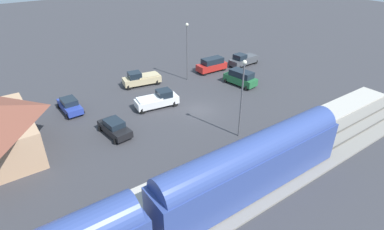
{
  "coord_description": "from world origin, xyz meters",
  "views": [
    {
      "loc": [
        -27.41,
        20.55,
        18.39
      ],
      "look_at": [
        -2.0,
        2.54,
        1.0
      ],
      "focal_mm": 29.1,
      "sensor_mm": 36.0,
      "label": 1
    }
  ],
  "objects_px": {
    "suv_green": "(241,78)",
    "light_pole_lot_center": "(187,46)",
    "pedestrian_on_platform": "(249,142)",
    "pickup_tan": "(141,79)",
    "light_pole_near_platform": "(242,91)",
    "sedan_black": "(115,128)",
    "pickup_white": "(158,100)",
    "pickup_charcoal": "(243,60)",
    "sedan_blue": "(70,105)",
    "suv_red": "(212,65)"
  },
  "relations": [
    {
      "from": "pedestrian_on_platform",
      "to": "pickup_tan",
      "type": "bearing_deg",
      "value": 2.65
    },
    {
      "from": "light_pole_near_platform",
      "to": "light_pole_lot_center",
      "type": "height_order",
      "value": "light_pole_near_platform"
    },
    {
      "from": "sedan_black",
      "to": "sedan_blue",
      "type": "bearing_deg",
      "value": 16.46
    },
    {
      "from": "pedestrian_on_platform",
      "to": "pickup_white",
      "type": "xyz_separation_m",
      "value": [
        13.76,
        2.46,
        -0.25
      ]
    },
    {
      "from": "sedan_black",
      "to": "light_pole_near_platform",
      "type": "height_order",
      "value": "light_pole_near_platform"
    },
    {
      "from": "sedan_blue",
      "to": "sedan_black",
      "type": "xyz_separation_m",
      "value": [
        -8.11,
        -2.4,
        0.0
      ]
    },
    {
      "from": "pedestrian_on_platform",
      "to": "sedan_blue",
      "type": "relative_size",
      "value": 0.38
    },
    {
      "from": "sedan_blue",
      "to": "pickup_white",
      "type": "xyz_separation_m",
      "value": [
        -5.15,
        -9.41,
        0.15
      ]
    },
    {
      "from": "light_pole_lot_center",
      "to": "suv_green",
      "type": "bearing_deg",
      "value": -139.81
    },
    {
      "from": "suv_green",
      "to": "sedan_blue",
      "type": "bearing_deg",
      "value": 75.11
    },
    {
      "from": "suv_green",
      "to": "light_pole_near_platform",
      "type": "bearing_deg",
      "value": 136.23
    },
    {
      "from": "pickup_white",
      "to": "pedestrian_on_platform",
      "type": "bearing_deg",
      "value": -169.87
    },
    {
      "from": "light_pole_near_platform",
      "to": "light_pole_lot_center",
      "type": "xyz_separation_m",
      "value": [
        16.13,
        -4.41,
        -0.04
      ]
    },
    {
      "from": "pedestrian_on_platform",
      "to": "pickup_charcoal",
      "type": "relative_size",
      "value": 0.31
    },
    {
      "from": "pickup_tan",
      "to": "pickup_white",
      "type": "height_order",
      "value": "same"
    },
    {
      "from": "suv_red",
      "to": "pickup_tan",
      "type": "relative_size",
      "value": 0.88
    },
    {
      "from": "sedan_blue",
      "to": "suv_green",
      "type": "relative_size",
      "value": 0.89
    },
    {
      "from": "pickup_charcoal",
      "to": "sedan_black",
      "type": "distance_m",
      "value": 27.53
    },
    {
      "from": "suv_green",
      "to": "light_pole_lot_center",
      "type": "relative_size",
      "value": 0.6
    },
    {
      "from": "pickup_charcoal",
      "to": "light_pole_lot_center",
      "type": "bearing_deg",
      "value": 88.21
    },
    {
      "from": "sedan_black",
      "to": "light_pole_near_platform",
      "type": "xyz_separation_m",
      "value": [
        -7.94,
        -10.77,
        4.44
      ]
    },
    {
      "from": "sedan_blue",
      "to": "suv_red",
      "type": "xyz_separation_m",
      "value": [
        0.65,
        -22.75,
        0.27
      ]
    },
    {
      "from": "pedestrian_on_platform",
      "to": "pickup_tan",
      "type": "xyz_separation_m",
      "value": [
        21.14,
        0.98,
        -0.25
      ]
    },
    {
      "from": "sedan_blue",
      "to": "suv_green",
      "type": "xyz_separation_m",
      "value": [
        -6.05,
        -22.75,
        0.27
      ]
    },
    {
      "from": "pickup_charcoal",
      "to": "sedan_blue",
      "type": "bearing_deg",
      "value": 89.45
    },
    {
      "from": "suv_green",
      "to": "pickup_tan",
      "type": "xyz_separation_m",
      "value": [
        8.28,
        11.86,
        -0.12
      ]
    },
    {
      "from": "pickup_charcoal",
      "to": "sedan_black",
      "type": "xyz_separation_m",
      "value": [
        -7.84,
        26.4,
        -0.15
      ]
    },
    {
      "from": "pickup_tan",
      "to": "light_pole_near_platform",
      "type": "relative_size",
      "value": 0.66
    },
    {
      "from": "pedestrian_on_platform",
      "to": "suv_green",
      "type": "xyz_separation_m",
      "value": [
        12.86,
        -10.88,
        -0.13
      ]
    },
    {
      "from": "suv_red",
      "to": "pickup_white",
      "type": "xyz_separation_m",
      "value": [
        -5.8,
        13.34,
        -0.12
      ]
    },
    {
      "from": "pickup_tan",
      "to": "sedan_black",
      "type": "xyz_separation_m",
      "value": [
        -10.34,
        8.49,
        -0.15
      ]
    },
    {
      "from": "suv_green",
      "to": "light_pole_lot_center",
      "type": "height_order",
      "value": "light_pole_lot_center"
    },
    {
      "from": "pickup_charcoal",
      "to": "light_pole_lot_center",
      "type": "distance_m",
      "value": 12.0
    },
    {
      "from": "sedan_blue",
      "to": "pickup_tan",
      "type": "height_order",
      "value": "pickup_tan"
    },
    {
      "from": "sedan_blue",
      "to": "suv_red",
      "type": "bearing_deg",
      "value": -88.36
    },
    {
      "from": "suv_red",
      "to": "pickup_tan",
      "type": "bearing_deg",
      "value": 82.41
    },
    {
      "from": "pickup_white",
      "to": "pickup_tan",
      "type": "bearing_deg",
      "value": -11.34
    },
    {
      "from": "pickup_charcoal",
      "to": "pickup_white",
      "type": "xyz_separation_m",
      "value": [
        -4.88,
        19.38,
        0.0
      ]
    },
    {
      "from": "pickup_white",
      "to": "pickup_charcoal",
      "type": "bearing_deg",
      "value": -75.87
    },
    {
      "from": "pickup_white",
      "to": "light_pole_lot_center",
      "type": "relative_size",
      "value": 0.66
    },
    {
      "from": "sedan_blue",
      "to": "light_pole_near_platform",
      "type": "xyz_separation_m",
      "value": [
        -16.05,
        -13.17,
        4.44
      ]
    },
    {
      "from": "suv_green",
      "to": "light_pole_lot_center",
      "type": "xyz_separation_m",
      "value": [
        6.13,
        5.17,
        4.13
      ]
    },
    {
      "from": "suv_green",
      "to": "light_pole_near_platform",
      "type": "distance_m",
      "value": 14.46
    },
    {
      "from": "pickup_tan",
      "to": "pedestrian_on_platform",
      "type": "bearing_deg",
      "value": -177.35
    },
    {
      "from": "pickup_white",
      "to": "light_pole_lot_center",
      "type": "height_order",
      "value": "light_pole_lot_center"
    },
    {
      "from": "pedestrian_on_platform",
      "to": "sedan_blue",
      "type": "bearing_deg",
      "value": 32.12
    },
    {
      "from": "sedan_black",
      "to": "light_pole_lot_center",
      "type": "bearing_deg",
      "value": -61.65
    },
    {
      "from": "pickup_white",
      "to": "sedan_black",
      "type": "distance_m",
      "value": 7.61
    },
    {
      "from": "sedan_blue",
      "to": "suv_green",
      "type": "bearing_deg",
      "value": -104.89
    },
    {
      "from": "light_pole_lot_center",
      "to": "suv_red",
      "type": "bearing_deg",
      "value": -83.66
    }
  ]
}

